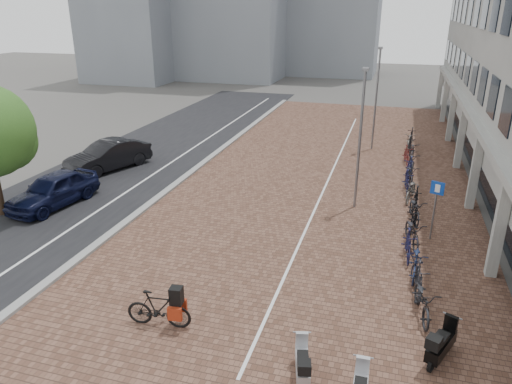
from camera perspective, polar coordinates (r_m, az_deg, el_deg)
The scene contains 15 objects.
ground at distance 15.18m, azimuth -6.59°, elevation -12.56°, with size 140.00×140.00×0.00m, color #474442.
plaza_brick at distance 25.18m, azimuth 8.27°, elevation 1.55°, with size 14.50×42.00×0.04m, color brown.
street_asphalt at distance 28.72m, azimuth -13.99°, elevation 3.61°, with size 8.00×50.00×0.03m, color black.
curb at distance 26.99m, azimuth -6.80°, elevation 3.12°, with size 0.35×42.00×0.14m, color gray.
lane_line at distance 27.78m, azimuth -10.41°, elevation 3.34°, with size 0.12×44.00×0.00m, color white.
parking_line at distance 25.15m, azimuth 8.72°, elevation 1.56°, with size 0.10×30.00×0.00m, color white.
car_navy at distance 23.22m, azimuth -23.18°, elevation 0.24°, with size 1.79×4.45×1.52m, color black.
car_dark at distance 27.45m, azimuth -17.32°, elevation 4.18°, with size 1.68×4.82×1.59m, color black.
hero_bike at distance 13.90m, azimuth -11.62°, elevation -13.52°, with size 1.92×0.74×1.32m.
scooter_front at distance 12.13m, azimuth 5.60°, elevation -19.65°, with size 0.45×1.44×0.99m, color #B5B5BA, non-canonical shape.
scooter_mid at distance 13.40m, azimuth 21.39°, elevation -16.49°, with size 0.49×1.55×1.07m, color black, non-canonical shape.
parking_sign at distance 19.10m, azimuth 20.75°, elevation -1.07°, with size 0.48×0.22×2.40m.
lamp_near at distance 20.91m, azimuth 12.34°, elevation 5.90°, with size 0.12×0.12×6.08m, color slate.
lamp_far at distance 30.53m, azimuth 14.20°, elevation 10.62°, with size 0.12×0.12×6.19m, color gray.
bike_row at distance 23.56m, azimuth 18.24°, elevation 0.59°, with size 1.28×21.47×1.05m.
Camera 1 is at (5.18, -11.52, 8.42)m, focal length 33.30 mm.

